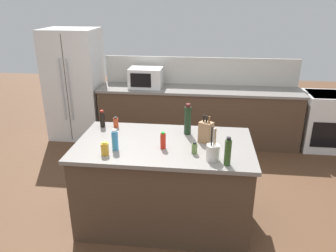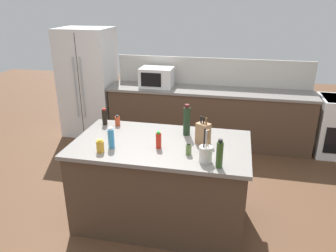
{
  "view_description": "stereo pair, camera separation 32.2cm",
  "coord_description": "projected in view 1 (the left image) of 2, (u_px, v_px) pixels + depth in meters",
  "views": [
    {
      "loc": [
        0.4,
        -3.06,
        2.34
      ],
      "look_at": [
        0.0,
        0.35,
        0.99
      ],
      "focal_mm": 35.0,
      "sensor_mm": 36.0,
      "label": 1
    },
    {
      "loc": [
        0.72,
        -3.0,
        2.34
      ],
      "look_at": [
        0.0,
        0.35,
        0.99
      ],
      "focal_mm": 35.0,
      "sensor_mm": 36.0,
      "label": 2
    }
  ],
  "objects": [
    {
      "name": "microwave",
      "position": [
        146.0,
        78.0,
        5.42
      ],
      "size": [
        0.54,
        0.39,
        0.32
      ],
      "color": "white",
      "rests_on": "back_counter_run"
    },
    {
      "name": "kitchen_island",
      "position": [
        164.0,
        182.0,
        3.55
      ],
      "size": [
        1.82,
        1.04,
        0.94
      ],
      "color": "#4C3828",
      "rests_on": "ground_plane"
    },
    {
      "name": "wall_backsplash",
      "position": [
        200.0,
        71.0,
        5.59
      ],
      "size": [
        3.29,
        0.03,
        0.46
      ],
      "primitive_type": "cube",
      "color": "beige",
      "rests_on": "back_counter_run"
    },
    {
      "name": "wine_bottle",
      "position": [
        188.0,
        120.0,
        3.55
      ],
      "size": [
        0.08,
        0.08,
        0.35
      ],
      "color": "black",
      "rests_on": "kitchen_island"
    },
    {
      "name": "utensil_crock",
      "position": [
        213.0,
        152.0,
        3.0
      ],
      "size": [
        0.12,
        0.12,
        0.32
      ],
      "color": "beige",
      "rests_on": "kitchen_island"
    },
    {
      "name": "hot_sauce_bottle",
      "position": [
        163.0,
        141.0,
        3.23
      ],
      "size": [
        0.06,
        0.06,
        0.17
      ],
      "color": "red",
      "rests_on": "kitchen_island"
    },
    {
      "name": "soy_sauce_bottle",
      "position": [
        102.0,
        119.0,
        3.77
      ],
      "size": [
        0.06,
        0.06,
        0.2
      ],
      "color": "black",
      "rests_on": "kitchen_island"
    },
    {
      "name": "knife_block",
      "position": [
        206.0,
        132.0,
        3.36
      ],
      "size": [
        0.16,
        0.15,
        0.29
      ],
      "rotation": [
        0.0,
        0.0,
        -0.56
      ],
      "color": "#936B47",
      "rests_on": "kitchen_island"
    },
    {
      "name": "olive_oil_bottle",
      "position": [
        228.0,
        152.0,
        2.89
      ],
      "size": [
        0.06,
        0.06,
        0.27
      ],
      "color": "#2D4C1E",
      "rests_on": "kitchen_island"
    },
    {
      "name": "spice_jar_oregano",
      "position": [
        194.0,
        148.0,
        3.13
      ],
      "size": [
        0.05,
        0.05,
        0.12
      ],
      "color": "#567038",
      "rests_on": "kitchen_island"
    },
    {
      "name": "range_oven",
      "position": [
        326.0,
        121.0,
        5.33
      ],
      "size": [
        0.76,
        0.65,
        0.92
      ],
      "color": "white",
      "rests_on": "ground_plane"
    },
    {
      "name": "spice_jar_paprika",
      "position": [
        116.0,
        122.0,
        3.77
      ],
      "size": [
        0.06,
        0.06,
        0.12
      ],
      "color": "#B73D1E",
      "rests_on": "kitchen_island"
    },
    {
      "name": "back_counter_run",
      "position": [
        198.0,
        115.0,
        5.55
      ],
      "size": [
        3.33,
        0.66,
        0.94
      ],
      "color": "#4C3828",
      "rests_on": "ground_plane"
    },
    {
      "name": "refrigerator",
      "position": [
        75.0,
        84.0,
        5.66
      ],
      "size": [
        0.88,
        0.75,
        1.87
      ],
      "color": "white",
      "rests_on": "ground_plane"
    },
    {
      "name": "dish_soap_bottle",
      "position": [
        115.0,
        140.0,
        3.19
      ],
      "size": [
        0.06,
        0.06,
        0.22
      ],
      "color": "#3384BC",
      "rests_on": "kitchen_island"
    },
    {
      "name": "ground_plane",
      "position": [
        164.0,
        218.0,
        3.73
      ],
      "size": [
        14.0,
        14.0,
        0.0
      ],
      "primitive_type": "plane",
      "color": "brown"
    },
    {
      "name": "honey_jar",
      "position": [
        105.0,
        149.0,
        3.11
      ],
      "size": [
        0.08,
        0.08,
        0.13
      ],
      "color": "gold",
      "rests_on": "kitchen_island"
    }
  ]
}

